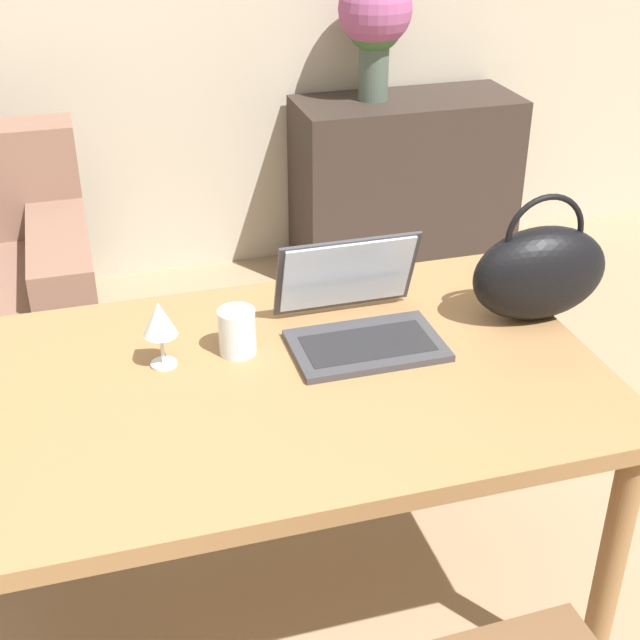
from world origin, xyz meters
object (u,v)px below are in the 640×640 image
object	(u,v)px
flower_vase	(375,19)
handbag	(540,272)
wine_glass	(160,321)
laptop	(357,311)
drinking_glass	(237,332)

from	to	relation	value
flower_vase	handbag	bearing A→B (deg)	-97.20
wine_glass	handbag	distance (m)	0.87
handbag	flower_vase	size ratio (longest dim) A/B	0.65
laptop	wine_glass	size ratio (longest dim) A/B	2.18
laptop	flower_vase	distance (m)	1.91
laptop	drinking_glass	bearing A→B (deg)	-179.27
handbag	wine_glass	bearing A→B (deg)	178.06
laptop	flower_vase	size ratio (longest dim) A/B	0.66
drinking_glass	flower_vase	xyz separation A→B (m)	(0.93, 1.78, 0.29)
laptop	drinking_glass	world-z (taller)	laptop
laptop	flower_vase	bearing A→B (deg)	69.68
drinking_glass	handbag	world-z (taller)	handbag
drinking_glass	wine_glass	bearing A→B (deg)	-177.14
flower_vase	laptop	bearing A→B (deg)	-110.32
wine_glass	laptop	bearing A→B (deg)	1.53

